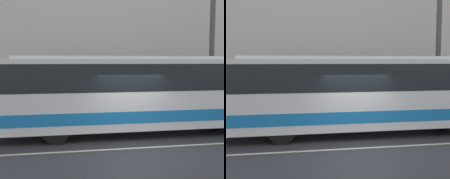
# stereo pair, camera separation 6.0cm
# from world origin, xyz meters

# --- Properties ---
(ground_plane) EXTENTS (60.00, 60.00, 0.00)m
(ground_plane) POSITION_xyz_m (0.00, 0.00, 0.00)
(ground_plane) COLOR #333338
(sidewalk) EXTENTS (60.00, 3.11, 0.12)m
(sidewalk) POSITION_xyz_m (0.00, 5.55, 0.06)
(sidewalk) COLOR #A09E99
(sidewalk) RESTS_ON ground_plane
(building_facade) EXTENTS (60.00, 0.35, 12.16)m
(building_facade) POSITION_xyz_m (0.00, 7.25, 5.87)
(building_facade) COLOR silver
(building_facade) RESTS_ON ground_plane
(lane_stripe) EXTENTS (54.00, 0.14, 0.01)m
(lane_stripe) POSITION_xyz_m (0.00, 0.00, 0.00)
(lane_stripe) COLOR beige
(lane_stripe) RESTS_ON ground_plane
(transit_bus) EXTENTS (11.31, 2.52, 3.19)m
(transit_bus) POSITION_xyz_m (0.52, 2.17, 1.80)
(transit_bus) COLOR white
(transit_bus) RESTS_ON ground_plane
(utility_pole_near) EXTENTS (0.27, 0.27, 8.83)m
(utility_pole_near) POSITION_xyz_m (5.37, 4.90, 4.54)
(utility_pole_near) COLOR #4C4C4F
(utility_pole_near) RESTS_ON sidewalk
(pedestrian_waiting) EXTENTS (0.36, 0.36, 1.54)m
(pedestrian_waiting) POSITION_xyz_m (1.31, 4.84, 0.83)
(pedestrian_waiting) COLOR #1E5933
(pedestrian_waiting) RESTS_ON sidewalk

